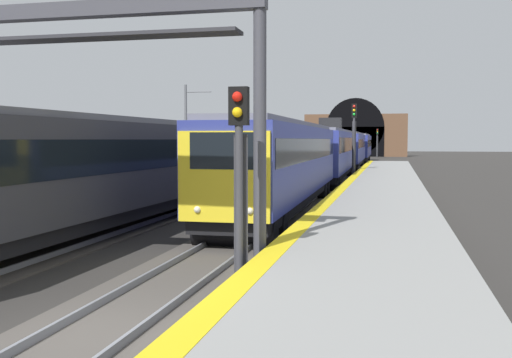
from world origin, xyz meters
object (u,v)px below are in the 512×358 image
at_px(train_adjacent_platform, 187,160).
at_px(railway_signal_mid, 354,136).
at_px(railway_signal_near, 239,176).
at_px(catenary_mast_near, 186,131).
at_px(train_main_approaching, 342,150).
at_px(railway_signal_far, 377,140).
at_px(overhead_signal_gantry, 70,68).

xyz_separation_m(train_adjacent_platform, railway_signal_mid, (18.09, -6.85, 1.27)).
distance_m(railway_signal_near, catenary_mast_near, 37.08).
height_order(train_main_approaching, train_adjacent_platform, train_main_approaching).
bearing_deg(train_main_approaching, railway_signal_mid, 8.98).
bearing_deg(catenary_mast_near, railway_signal_far, -11.93).
distance_m(train_main_approaching, overhead_signal_gantry, 43.86).
bearing_deg(catenary_mast_near, railway_signal_mid, -91.17).
distance_m(railway_signal_near, railway_signal_far, 98.28).
height_order(train_main_approaching, railway_signal_far, railway_signal_far).
xyz_separation_m(train_main_approaching, railway_signal_far, (53.38, -1.83, 0.82)).
relative_size(train_adjacent_platform, railway_signal_mid, 6.75).
distance_m(train_main_approaching, train_adjacent_platform, 29.19).
height_order(railway_signal_near, overhead_signal_gantry, overhead_signal_gantry).
bearing_deg(overhead_signal_gantry, catenary_mast_near, 15.33).
bearing_deg(railway_signal_mid, train_main_approaching, -170.24).
height_order(train_adjacent_platform, railway_signal_near, railway_signal_near).
bearing_deg(railway_signal_near, catenary_mast_near, -158.67).
bearing_deg(railway_signal_far, train_adjacent_platform, -4.77).
relative_size(train_adjacent_platform, railway_signal_near, 9.34).
bearing_deg(railway_signal_near, railway_signal_mid, -180.00).
xyz_separation_m(overhead_signal_gantry, catenary_mast_near, (33.31, 9.13, -0.98)).
height_order(railway_signal_near, railway_signal_far, railway_signal_far).
bearing_deg(railway_signal_mid, catenary_mast_near, -91.17).
bearing_deg(overhead_signal_gantry, railway_signal_near, -105.47).
xyz_separation_m(railway_signal_near, railway_signal_far, (98.28, 0.00, 0.57)).
bearing_deg(train_adjacent_platform, overhead_signal_gantry, 10.53).
relative_size(train_main_approaching, overhead_signal_gantry, 8.68).
distance_m(train_main_approaching, railway_signal_near, 44.95).
distance_m(railway_signal_mid, catenary_mast_near, 13.48).
height_order(railway_signal_far, catenary_mast_near, catenary_mast_near).
distance_m(railway_signal_far, catenary_mast_near, 65.18).
bearing_deg(railway_signal_mid, railway_signal_far, -180.00).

